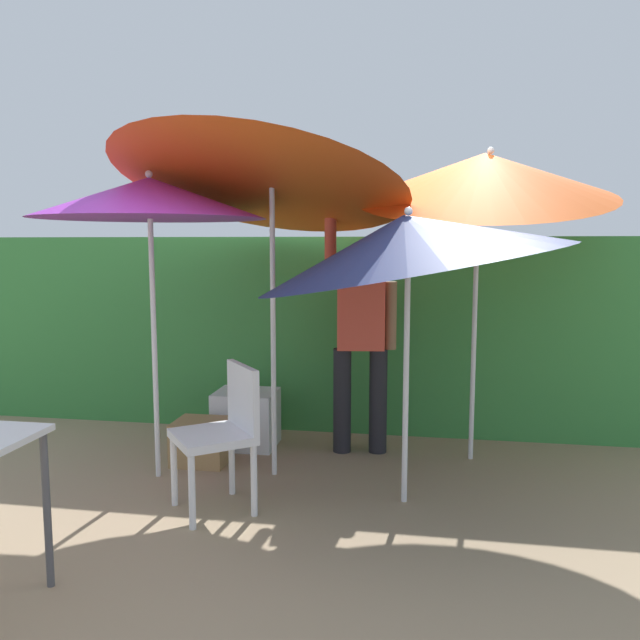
% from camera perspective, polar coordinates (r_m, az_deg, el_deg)
% --- Properties ---
extents(ground_plane, '(24.00, 24.00, 0.00)m').
position_cam_1_polar(ground_plane, '(4.35, -0.69, -15.02)').
color(ground_plane, '#9E8466').
extents(hedge_row, '(8.00, 0.70, 1.69)m').
position_cam_1_polar(hedge_row, '(5.69, 2.23, -1.00)').
color(hedge_row, '#38843D').
rests_on(hedge_row, ground_plane).
extents(umbrella_rainbow, '(1.86, 1.88, 2.50)m').
position_cam_1_polar(umbrella_rainbow, '(4.79, 14.70, 12.51)').
color(umbrella_rainbow, silver).
rests_on(umbrella_rainbow, ground_plane).
extents(umbrella_orange, '(2.09, 2.04, 2.72)m').
position_cam_1_polar(umbrella_orange, '(4.37, -4.98, 14.15)').
color(umbrella_orange, silver).
rests_on(umbrella_orange, ground_plane).
extents(umbrella_yellow, '(1.56, 1.56, 2.11)m').
position_cam_1_polar(umbrella_yellow, '(4.42, -15.21, 10.59)').
color(umbrella_yellow, silver).
rests_on(umbrella_yellow, ground_plane).
extents(umbrella_navy, '(1.93, 1.90, 1.97)m').
position_cam_1_polar(umbrella_navy, '(3.83, 8.01, 6.97)').
color(umbrella_navy, silver).
rests_on(umbrella_navy, ground_plane).
extents(person_vendor, '(0.56, 0.26, 1.88)m').
position_cam_1_polar(person_vendor, '(4.85, 3.70, -1.29)').
color(person_vendor, black).
rests_on(person_vendor, ground_plane).
extents(chair_plastic, '(0.62, 0.62, 0.89)m').
position_cam_1_polar(chair_plastic, '(3.93, -8.75, -9.65)').
color(chair_plastic, silver).
rests_on(chair_plastic, ground_plane).
extents(cooler_box, '(0.48, 0.40, 0.45)m').
position_cam_1_polar(cooler_box, '(5.16, -6.71, -8.88)').
color(cooler_box, silver).
rests_on(cooler_box, ground_plane).
extents(crate_cardboard, '(0.40, 0.35, 0.32)m').
position_cam_1_polar(crate_cardboard, '(4.85, -10.69, -10.79)').
color(crate_cardboard, '#9E7A4C').
rests_on(crate_cardboard, ground_plane).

